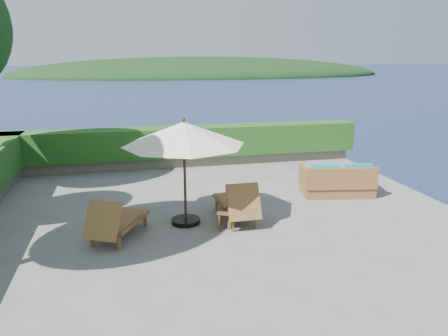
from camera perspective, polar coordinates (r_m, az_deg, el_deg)
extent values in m
plane|color=gray|center=(10.07, -0.65, -7.28)|extent=(12.00, 12.00, 0.00)
cube|color=#5C5349|center=(10.74, -0.62, -14.99)|extent=(12.00, 12.00, 3.00)
ellipsoid|color=black|center=(151.71, -2.78, 11.98)|extent=(126.00, 57.60, 12.60)
cube|color=#6D6757|center=(15.29, -5.14, 1.00)|extent=(12.00, 0.60, 0.36)
cube|color=#164B15|center=(15.15, -5.20, 3.46)|extent=(12.40, 0.90, 1.00)
cylinder|color=black|center=(10.13, -5.01, -6.90)|extent=(0.67, 0.67, 0.10)
cylinder|color=#342013|center=(9.78, -5.15, -0.76)|extent=(0.06, 0.06, 2.35)
cone|color=silver|center=(9.58, -5.27, 4.51)|extent=(2.77, 2.77, 0.52)
sphere|color=#342013|center=(9.53, -5.32, 6.35)|extent=(0.09, 0.09, 0.08)
cube|color=brown|center=(9.25, -16.82, -9.07)|extent=(0.08, 0.08, 0.27)
cube|color=brown|center=(8.98, -13.56, -9.57)|extent=(0.08, 0.08, 0.27)
cube|color=brown|center=(10.26, -13.28, -6.45)|extent=(0.08, 0.08, 0.27)
cube|color=brown|center=(10.02, -10.28, -6.81)|extent=(0.08, 0.08, 0.27)
cube|color=brown|center=(9.64, -13.19, -6.71)|extent=(1.23, 1.52, 0.09)
cube|color=brown|center=(8.90, -15.58, -6.67)|extent=(0.81, 0.71, 0.73)
cube|color=brown|center=(9.58, -15.71, -6.02)|extent=(0.46, 0.82, 0.05)
cube|color=brown|center=(9.26, -11.85, -6.49)|extent=(0.46, 0.82, 0.05)
cube|color=brown|center=(9.70, 0.71, -7.25)|extent=(0.07, 0.07, 0.29)
cube|color=brown|center=(9.86, 4.21, -6.93)|extent=(0.07, 0.07, 0.29)
cube|color=brown|center=(10.90, -0.96, -4.75)|extent=(0.07, 0.07, 0.29)
cube|color=brown|center=(11.04, 2.17, -4.50)|extent=(0.07, 0.07, 0.29)
cube|color=brown|center=(10.41, 1.34, -4.62)|extent=(0.73, 1.43, 0.10)
cube|color=brown|center=(9.55, 2.60, -4.45)|extent=(0.73, 0.47, 0.77)
cube|color=brown|center=(10.07, -0.40, -4.29)|extent=(0.07, 0.93, 0.05)
cube|color=brown|center=(10.25, 3.68, -3.98)|extent=(0.07, 0.93, 0.05)
cube|color=brown|center=(9.61, -0.64, -7.15)|extent=(0.05, 0.05, 0.38)
cube|color=brown|center=(9.56, 1.23, -7.27)|extent=(0.05, 0.05, 0.38)
cube|color=brown|center=(9.90, -0.32, -6.49)|extent=(0.05, 0.05, 0.38)
cube|color=brown|center=(9.85, 1.49, -6.60)|extent=(0.05, 0.05, 0.38)
cube|color=brown|center=(9.65, 0.44, -5.69)|extent=(0.52, 0.52, 0.04)
cube|color=brown|center=(12.45, 14.48, -2.43)|extent=(2.02, 1.25, 0.42)
cube|color=brown|center=(11.95, 15.21, -1.35)|extent=(1.89, 0.47, 0.58)
cube|color=brown|center=(12.12, 10.50, -1.11)|extent=(0.29, 0.95, 0.47)
cube|color=brown|center=(12.67, 18.46, -0.95)|extent=(0.29, 0.95, 0.47)
cube|color=teal|center=(12.29, 12.53, -1.05)|extent=(0.94, 0.88, 0.19)
cube|color=teal|center=(12.55, 16.41, -0.98)|extent=(0.94, 0.88, 0.19)
cube|color=teal|center=(11.87, 13.09, -0.43)|extent=(0.75, 0.27, 0.38)
cube|color=teal|center=(12.14, 17.09, -0.37)|extent=(0.75, 0.27, 0.38)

